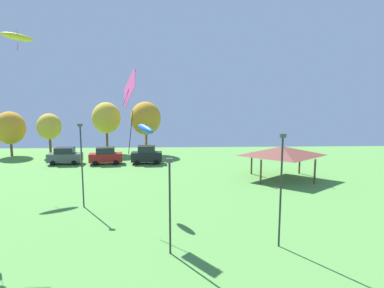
{
  "coord_description": "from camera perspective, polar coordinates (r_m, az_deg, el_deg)",
  "views": [
    {
      "loc": [
        0.92,
        1.04,
        9.31
      ],
      "look_at": [
        1.46,
        14.65,
        7.29
      ],
      "focal_mm": 32.0,
      "sensor_mm": 36.0,
      "label": 1
    }
  ],
  "objects": [
    {
      "name": "kite_flying_0",
      "position": [
        27.58,
        -7.8,
        2.53
      ],
      "size": [
        1.83,
        2.67,
        1.71
      ],
      "color": "blue"
    },
    {
      "name": "parked_car_second_from_left",
      "position": [
        46.83,
        -14.18,
        -1.92
      ],
      "size": [
        4.47,
        2.35,
        2.24
      ],
      "rotation": [
        0.0,
        0.0,
        0.13
      ],
      "color": "maroon",
      "rests_on": "ground"
    },
    {
      "name": "kite_flying_9",
      "position": [
        41.73,
        -27.15,
        15.61
      ],
      "size": [
        3.2,
        1.94,
        2.0
      ],
      "color": "yellow"
    },
    {
      "name": "light_post_0",
      "position": [
        29.2,
        -17.9,
        -2.72
      ],
      "size": [
        0.36,
        0.2,
        6.94
      ],
      "color": "#2D2D33",
      "rests_on": "ground"
    },
    {
      "name": "light_post_1",
      "position": [
        19.93,
        -3.72,
        -9.34
      ],
      "size": [
        0.36,
        0.2,
        5.69
      ],
      "color": "#2D2D33",
      "rests_on": "ground"
    },
    {
      "name": "treeline_tree_1",
      "position": [
        55.32,
        -22.7,
        2.69
      ],
      "size": [
        3.52,
        3.52,
        6.37
      ],
      "color": "brown",
      "rests_on": "ground"
    },
    {
      "name": "light_post_2",
      "position": [
        21.3,
        14.61,
        -6.57
      ],
      "size": [
        0.36,
        0.2,
        6.98
      ],
      "color": "#2D2D33",
      "rests_on": "ground"
    },
    {
      "name": "parked_car_leftmost",
      "position": [
        48.4,
        -20.42,
        -1.87
      ],
      "size": [
        4.42,
        2.12,
        2.23
      ],
      "rotation": [
        0.0,
        0.0,
        0.04
      ],
      "color": "#4C5156",
      "rests_on": "ground"
    },
    {
      "name": "kite_flying_1",
      "position": [
        24.87,
        -10.36,
        8.84
      ],
      "size": [
        1.17,
        2.93,
        6.24
      ],
      "color": "#E54C93"
    },
    {
      "name": "treeline_tree_0",
      "position": [
        57.8,
        -28.09,
        2.37
      ],
      "size": [
        4.45,
        4.45,
        6.67
      ],
      "color": "brown",
      "rests_on": "ground"
    },
    {
      "name": "treeline_tree_3",
      "position": [
        53.19,
        -7.72,
        4.25
      ],
      "size": [
        4.64,
        4.64,
        8.08
      ],
      "color": "brown",
      "rests_on": "ground"
    },
    {
      "name": "treeline_tree_2",
      "position": [
        55.15,
        -14.09,
        4.23
      ],
      "size": [
        4.4,
        4.4,
        7.96
      ],
      "color": "brown",
      "rests_on": "ground"
    },
    {
      "name": "park_pavilion",
      "position": [
        38.63,
        14.78,
        -1.13
      ],
      "size": [
        7.33,
        5.84,
        3.6
      ],
      "color": "brown",
      "rests_on": "ground"
    },
    {
      "name": "parked_car_third_from_left",
      "position": [
        46.05,
        -7.57,
        -1.81
      ],
      "size": [
        4.13,
        2.09,
        2.42
      ],
      "rotation": [
        0.0,
        0.0,
        0.05
      ],
      "color": "black",
      "rests_on": "ground"
    }
  ]
}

